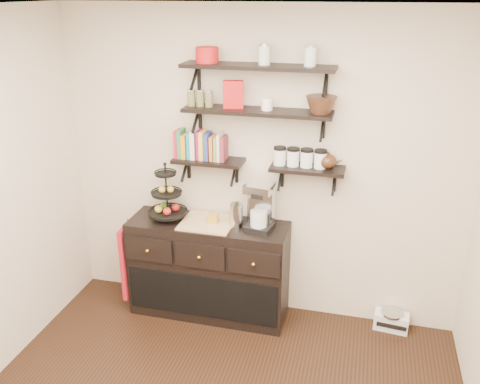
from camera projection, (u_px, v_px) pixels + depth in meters
name	position (u px, v px, depth m)	size (l,w,h in m)	color
ceiling	(182.00, 11.00, 2.27)	(3.50, 3.50, 0.02)	white
back_wall	(260.00, 169.00, 4.35)	(3.50, 0.02, 2.70)	beige
shelf_top	(258.00, 67.00, 3.90)	(1.20, 0.27, 0.23)	black
shelf_mid	(257.00, 112.00, 4.03)	(1.20, 0.27, 0.23)	black
shelf_low_left	(209.00, 161.00, 4.31)	(0.60, 0.25, 0.23)	black
shelf_low_right	(307.00, 169.00, 4.12)	(0.60, 0.25, 0.23)	black
cookbooks	(202.00, 145.00, 4.27)	(0.43, 0.15, 0.26)	red
glass_canisters	(300.00, 159.00, 4.10)	(0.43, 0.10, 0.13)	silver
sideboard	(209.00, 268.00, 4.57)	(1.40, 0.50, 0.92)	black
fruit_stand	(167.00, 201.00, 4.42)	(0.34, 0.34, 0.50)	black
candle	(213.00, 218.00, 4.37)	(0.08, 0.08, 0.08)	#A98227
coffee_maker	(260.00, 207.00, 4.25)	(0.25, 0.25, 0.41)	black
thermal_carafe	(236.00, 216.00, 4.28)	(0.11, 0.11, 0.22)	silver
apron	(129.00, 260.00, 4.63)	(0.04, 0.30, 0.69)	maroon
radio	(391.00, 320.00, 4.45)	(0.30, 0.21, 0.17)	silver
recipe_box	(233.00, 94.00, 4.03)	(0.16, 0.06, 0.22)	#B61417
walnut_bowl	(321.00, 105.00, 3.89)	(0.24, 0.24, 0.13)	black
ramekins	(267.00, 104.00, 3.99)	(0.09, 0.09, 0.10)	white
teapot	(328.00, 160.00, 4.05)	(0.19, 0.14, 0.14)	#371F10
red_pot	(207.00, 55.00, 3.96)	(0.18, 0.18, 0.12)	#B61417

